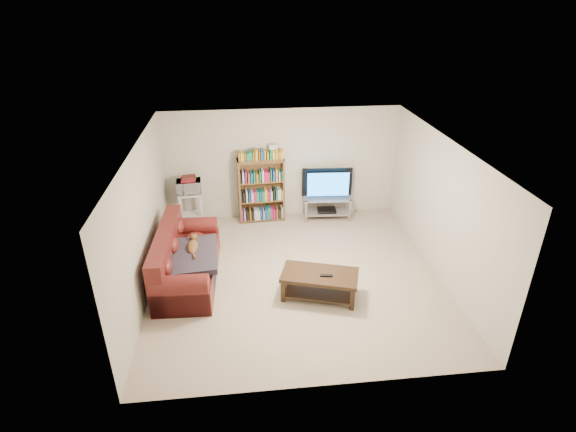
{
  "coord_description": "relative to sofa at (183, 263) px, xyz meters",
  "views": [
    {
      "loc": [
        -0.88,
        -6.59,
        4.53
      ],
      "look_at": [
        -0.1,
        0.4,
        1.0
      ],
      "focal_mm": 28.0,
      "sensor_mm": 36.0,
      "label": 1
    }
  ],
  "objects": [
    {
      "name": "ceiling",
      "position": [
        1.96,
        -0.15,
        2.07
      ],
      "size": [
        5.0,
        5.0,
        0.0
      ],
      "primitive_type": "plane",
      "rotation": [
        3.14,
        0.0,
        0.0
      ],
      "color": "white",
      "rests_on": "ground"
    },
    {
      "name": "tv_stand",
      "position": [
        2.92,
        2.05,
        0.02
      ],
      "size": [
        1.04,
        0.52,
        0.51
      ],
      "rotation": [
        0.0,
        0.0,
        -0.06
      ],
      "color": "#999EA3",
      "rests_on": "floor"
    },
    {
      "name": "wall_front",
      "position": [
        1.96,
        -2.65,
        0.87
      ],
      "size": [
        5.0,
        0.0,
        5.0
      ],
      "primitive_type": "plane",
      "rotation": [
        -1.57,
        0.0,
        0.0
      ],
      "color": "beige",
      "rests_on": "ground"
    },
    {
      "name": "microwave",
      "position": [
        -0.0,
        1.95,
        0.61
      ],
      "size": [
        0.52,
        0.37,
        0.27
      ],
      "primitive_type": "imported",
      "rotation": [
        0.0,
        0.0,
        0.08
      ],
      "color": "silver",
      "rests_on": "microwave_stand"
    },
    {
      "name": "sofa",
      "position": [
        0.0,
        0.0,
        0.0
      ],
      "size": [
        1.01,
        2.21,
        0.93
      ],
      "rotation": [
        0.0,
        0.0,
        -0.03
      ],
      "color": "#5A1917",
      "rests_on": "floor"
    },
    {
      "name": "television",
      "position": [
        2.92,
        2.05,
        0.49
      ],
      "size": [
        1.1,
        0.21,
        0.63
      ],
      "primitive_type": "imported",
      "rotation": [
        0.0,
        0.0,
        3.08
      ],
      "color": "black",
      "rests_on": "tv_stand"
    },
    {
      "name": "blanket",
      "position": [
        0.18,
        -0.15,
        0.22
      ],
      "size": [
        0.9,
        1.13,
        0.19
      ],
      "primitive_type": "cube",
      "rotation": [
        0.05,
        -0.04,
        0.05
      ],
      "color": "#302A35",
      "rests_on": "sofa"
    },
    {
      "name": "shelf_clutter",
      "position": [
        1.59,
        2.15,
        1.19
      ],
      "size": [
        0.72,
        0.26,
        0.28
      ],
      "rotation": [
        0.0,
        0.0,
        0.06
      ],
      "color": "silver",
      "rests_on": "bookshelf"
    },
    {
      "name": "bookshelf",
      "position": [
        1.49,
        2.13,
        0.4
      ],
      "size": [
        1.0,
        0.37,
        1.42
      ],
      "rotation": [
        0.0,
        0.0,
        0.06
      ],
      "color": "brown",
      "rests_on": "floor"
    },
    {
      "name": "wall_left",
      "position": [
        -0.54,
        -0.15,
        0.87
      ],
      "size": [
        0.0,
        5.0,
        5.0
      ],
      "primitive_type": "plane",
      "rotation": [
        1.57,
        0.0,
        1.57
      ],
      "color": "beige",
      "rests_on": "ground"
    },
    {
      "name": "microwave_stand",
      "position": [
        -0.0,
        1.95,
        0.18
      ],
      "size": [
        0.53,
        0.4,
        0.8
      ],
      "rotation": [
        0.0,
        0.0,
        0.08
      ],
      "color": "silver",
      "rests_on": "floor"
    },
    {
      "name": "dvd_player",
      "position": [
        2.92,
        2.05,
        -0.14
      ],
      "size": [
        0.42,
        0.31,
        0.06
      ],
      "primitive_type": "cube",
      "rotation": [
        0.0,
        0.0,
        -0.06
      ],
      "color": "black",
      "rests_on": "tv_stand"
    },
    {
      "name": "coffee_table",
      "position": [
        2.26,
        -0.77,
        -0.01
      ],
      "size": [
        1.36,
        0.95,
        0.45
      ],
      "rotation": [
        0.0,
        0.0,
        -0.3
      ],
      "color": "black",
      "rests_on": "floor"
    },
    {
      "name": "cat",
      "position": [
        0.19,
        0.04,
        0.28
      ],
      "size": [
        0.26,
        0.6,
        0.18
      ],
      "primitive_type": null,
      "rotation": [
        0.0,
        0.0,
        -0.03
      ],
      "color": "brown",
      "rests_on": "sofa"
    },
    {
      "name": "floor",
      "position": [
        1.96,
        -0.15,
        -0.33
      ],
      "size": [
        5.0,
        5.0,
        0.0
      ],
      "primitive_type": "plane",
      "color": "#C7B194",
      "rests_on": "ground"
    },
    {
      "name": "game_boxes",
      "position": [
        -0.0,
        1.95,
        0.77
      ],
      "size": [
        0.31,
        0.28,
        0.05
      ],
      "primitive_type": "cube",
      "rotation": [
        0.0,
        0.0,
        0.08
      ],
      "color": "maroon",
      "rests_on": "microwave"
    },
    {
      "name": "wall_back",
      "position": [
        1.96,
        2.35,
        0.87
      ],
      "size": [
        5.0,
        0.0,
        5.0
      ],
      "primitive_type": "plane",
      "rotation": [
        1.57,
        0.0,
        0.0
      ],
      "color": "beige",
      "rests_on": "ground"
    },
    {
      "name": "wall_right",
      "position": [
        4.46,
        -0.15,
        0.87
      ],
      "size": [
        0.0,
        5.0,
        5.0
      ],
      "primitive_type": "plane",
      "rotation": [
        1.57,
        0.0,
        -1.57
      ],
      "color": "beige",
      "rests_on": "ground"
    },
    {
      "name": "remote",
      "position": [
        2.35,
        -0.86,
        0.13
      ],
      "size": [
        0.21,
        0.09,
        0.02
      ],
      "primitive_type": "cube",
      "rotation": [
        0.0,
        0.0,
        -0.15
      ],
      "color": "black",
      "rests_on": "coffee_table"
    }
  ]
}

